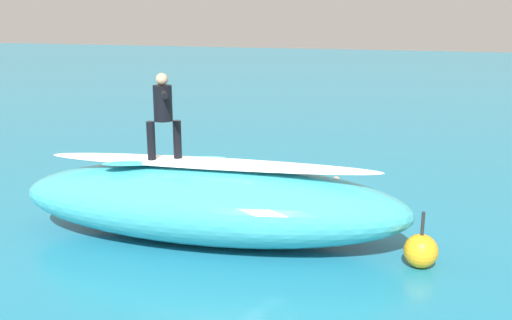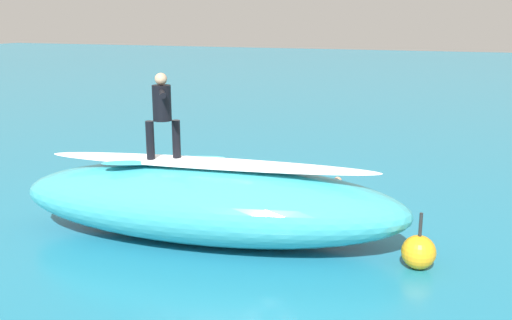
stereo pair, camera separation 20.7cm
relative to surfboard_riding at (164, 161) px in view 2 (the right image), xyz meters
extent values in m
plane|color=teal|center=(-0.21, -1.65, -1.42)|extent=(120.00, 120.00, 0.00)
ellipsoid|color=teal|center=(-0.82, -0.10, -0.73)|extent=(7.39, 3.11, 1.39)
ellipsoid|color=white|center=(-0.82, -0.10, 0.00)|extent=(6.15, 1.51, 0.08)
ellipsoid|color=#33B2D1|center=(0.00, 0.00, 0.00)|extent=(2.15, 1.58, 0.07)
cylinder|color=black|center=(0.20, 0.12, 0.38)|extent=(0.15, 0.15, 0.69)
cylinder|color=black|center=(-0.20, -0.12, 0.38)|extent=(0.15, 0.15, 0.69)
cylinder|color=black|center=(0.00, 0.00, 1.04)|extent=(0.45, 0.45, 0.63)
sphere|color=tan|center=(0.00, 0.00, 1.47)|extent=(0.21, 0.21, 0.21)
cylinder|color=black|center=(-0.23, 0.38, 1.26)|extent=(0.38, 0.53, 0.10)
cylinder|color=black|center=(0.23, -0.38, 1.26)|extent=(0.38, 0.53, 0.10)
ellipsoid|color=yellow|center=(-2.28, -3.38, -1.39)|extent=(0.93, 2.16, 0.06)
cylinder|color=black|center=(-2.28, -3.38, -1.23)|extent=(0.40, 0.79, 0.27)
sphere|color=tan|center=(-2.36, -3.83, -1.18)|extent=(0.19, 0.19, 0.19)
cylinder|color=black|center=(-2.23, -2.69, -1.30)|extent=(0.23, 0.64, 0.12)
cylinder|color=black|center=(-2.08, -2.71, -1.30)|extent=(0.23, 0.64, 0.12)
sphere|color=orange|center=(-4.51, -0.12, -1.15)|extent=(0.55, 0.55, 0.55)
cylinder|color=#262626|center=(-4.51, -0.12, -0.68)|extent=(0.06, 0.06, 0.39)
ellipsoid|color=white|center=(-0.60, -1.92, -1.37)|extent=(0.74, 0.73, 0.11)
ellipsoid|color=white|center=(0.42, -1.79, -1.37)|extent=(0.69, 0.49, 0.11)
camera|label=1|loc=(-4.90, 8.96, 2.54)|focal=40.59mm
camera|label=2|loc=(-5.09, 8.89, 2.54)|focal=40.59mm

